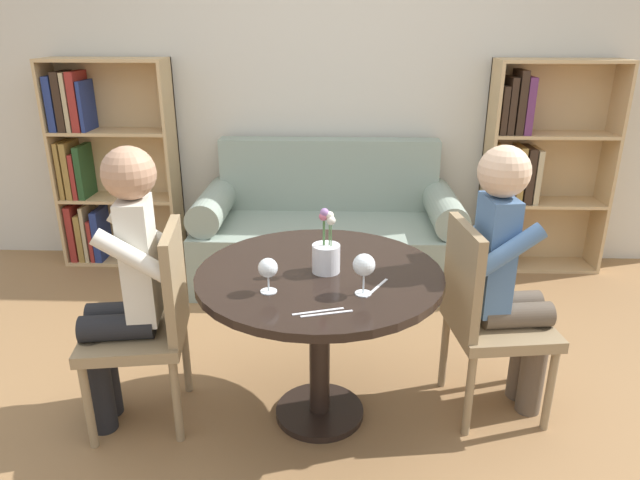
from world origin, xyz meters
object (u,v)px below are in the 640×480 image
bookshelf_left (102,166)px  bookshelf_right (529,170)px  couch (328,235)px  chair_right (485,312)px  wine_glass_right (364,266)px  chair_left (150,319)px  flower_vase (326,254)px  wine_glass_left (268,269)px  person_right (509,275)px  person_left (124,284)px

bookshelf_left → bookshelf_right: size_ratio=1.00×
couch → chair_right: size_ratio=1.95×
couch → wine_glass_right: couch is taller
couch → bookshelf_right: bearing=10.8°
chair_left → flower_vase: (0.75, 0.03, 0.30)m
wine_glass_left → chair_left: bearing=162.8°
wine_glass_left → flower_vase: (0.21, 0.20, -0.02)m
bookshelf_left → chair_left: 2.05m
bookshelf_left → chair_right: (2.35, -1.71, -0.22)m
couch → chair_right: bearing=-63.3°
bookshelf_left → chair_left: (0.91, -1.82, -0.22)m
couch → person_right: person_right is taller
couch → bookshelf_left: bearing=170.7°
bookshelf_right → bookshelf_left: bearing=180.0°
chair_right → flower_vase: size_ratio=3.28×
chair_right → person_right: size_ratio=0.73×
bookshelf_left → wine_glass_left: size_ratio=10.60×
wine_glass_right → chair_left: bearing=169.3°
flower_vase → chair_right: bearing=6.6°
chair_left → wine_glass_right: (0.90, -0.17, 0.34)m
bookshelf_left → chair_right: 2.91m
couch → wine_glass_left: (-0.19, -1.72, 0.50)m
bookshelf_left → flower_vase: size_ratio=5.32×
bookshelf_right → flower_vase: bookshelf_right is taller
wine_glass_left → flower_vase: size_ratio=0.50×
wine_glass_right → flower_vase: bearing=125.7°
chair_right → person_right: bearing=-85.0°
chair_right → wine_glass_left: chair_right is taller
flower_vase → bookshelf_right: bearing=52.5°
bookshelf_left → wine_glass_right: 2.69m
flower_vase → wine_glass_left: bearing=-137.1°
chair_left → wine_glass_left: bearing=64.4°
person_right → wine_glass_left: person_right is taller
chair_left → wine_glass_left: (0.53, -0.17, 0.32)m
bookshelf_left → chair_left: bookshelf_left is taller
person_right → flower_vase: 0.80m
couch → bookshelf_left: 1.70m
couch → wine_glass_left: size_ratio=12.74×
person_left → flower_vase: 0.85m
person_right → chair_right: bearing=95.0°
flower_vase → couch: bearing=91.0°
wine_glass_right → wine_glass_left: bearing=179.3°
wine_glass_left → wine_glass_right: bearing=-0.7°
bookshelf_right → person_right: size_ratio=1.19×
wine_glass_left → bookshelf_right: bearing=51.4°
wine_glass_left → flower_vase: bearing=42.9°
couch → flower_vase: flower_vase is taller
person_right → bookshelf_right: bearing=-26.7°
bookshelf_left → wine_glass_right: bookshelf_left is taller
couch → bookshelf_right: (1.40, 0.27, 0.40)m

